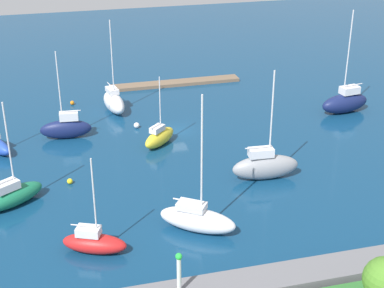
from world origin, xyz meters
name	(u,v)px	position (x,y,z in m)	size (l,w,h in m)	color
water	(178,131)	(0.00, 0.00, 0.00)	(160.00, 160.00, 0.00)	navy
pier_dock	(176,83)	(-4.11, -18.75, 0.27)	(21.68, 2.51, 0.53)	brown
breakwater	(272,282)	(0.00, 34.63, 0.72)	(62.61, 3.28, 1.44)	slate
harbor_beacon	(179,270)	(8.14, 34.63, 3.59)	(0.56, 0.56, 3.73)	silver
sailboat_green_near_pier	(12,195)	(21.51, 14.66, 1.20)	(7.27, 5.91, 11.62)	#19724C
sailboat_white_off_beacon	(114,102)	(7.43, -9.39, 1.51)	(3.50, 7.19, 13.73)	white
sailboat_navy_east_end	(345,102)	(-25.41, -0.39, 1.63)	(8.01, 3.85, 15.14)	#141E4C
sailboat_yellow_west_end	(159,137)	(3.36, 3.91, 1.18)	(5.51, 5.38, 9.24)	yellow
sailboat_gray_inner_mooring	(265,166)	(-6.56, 15.87, 1.64)	(7.95, 2.77, 13.05)	gray
sailboat_red_far_north	(94,242)	(14.05, 25.34, 1.06)	(6.51, 4.48, 9.78)	red
sailboat_white_lone_north	(197,219)	(3.80, 24.23, 1.29)	(7.97, 6.69, 14.36)	white
sailboat_navy_mid_basin	(66,128)	(14.87, -1.44, 1.48)	(6.87, 2.50, 11.92)	#141E4C
mooring_buoy_white	(137,125)	(5.28, -2.41, 0.39)	(0.78, 0.78, 0.78)	white
mooring_buoy_yellow	(70,181)	(15.37, 11.46, 0.32)	(0.65, 0.65, 0.65)	yellow
mooring_buoy_orange	(72,103)	(13.28, -13.69, 0.31)	(0.63, 0.63, 0.63)	orange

